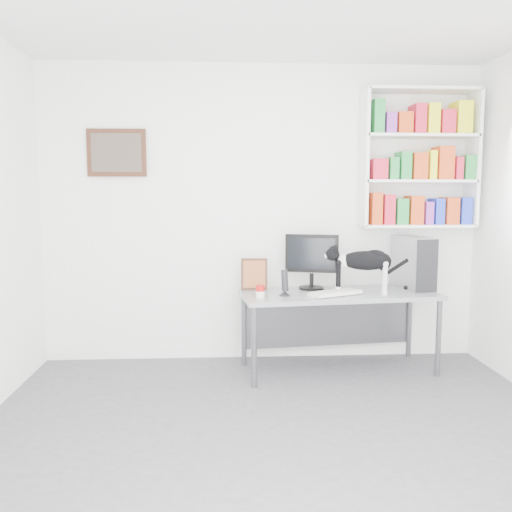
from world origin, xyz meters
name	(u,v)px	position (x,y,z in m)	size (l,w,h in m)	color
room	(287,229)	(0.00, 0.00, 1.35)	(4.01, 4.01, 2.70)	#5C5C62
bookshelf	(419,159)	(1.40, 1.85, 1.85)	(1.03, 0.28, 1.24)	white
wall_art	(117,153)	(-1.30, 1.97, 1.90)	(0.52, 0.04, 0.42)	#432515
desk	(338,332)	(0.63, 1.56, 0.35)	(1.67, 0.65, 0.69)	gray
monitor	(312,261)	(0.42, 1.73, 0.94)	(0.47, 0.22, 0.50)	black
keyboard	(335,293)	(0.58, 1.44, 0.71)	(0.45, 0.17, 0.03)	silver
pc_tower	(414,263)	(1.33, 1.70, 0.93)	(0.21, 0.47, 0.47)	#A6A7AB
speaker	(285,282)	(0.15, 1.44, 0.81)	(0.10, 0.10, 0.23)	black
leaning_print	(254,274)	(-0.09, 1.74, 0.84)	(0.23, 0.09, 0.29)	#432515
soup_can	(260,291)	(-0.06, 1.36, 0.75)	(0.07, 0.07, 0.10)	#B8110F
cat	(363,271)	(0.82, 1.48, 0.89)	(0.62, 0.17, 0.38)	black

